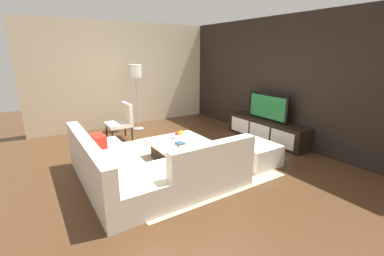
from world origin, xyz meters
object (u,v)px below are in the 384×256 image
Objects in this scene: sectional_couch at (143,169)px; coffee_table at (180,150)px; media_console at (266,130)px; fruit_bowl at (179,135)px; floor_lamp at (135,75)px; television at (268,107)px; ottoman at (257,154)px; book_stack at (180,144)px; accent_chair_near at (122,119)px.

sectional_couch is 2.26× the size of coffee_table.
media_console is 2.22m from fruit_bowl.
coffee_table is 0.62× the size of floor_lamp.
sectional_couch is (0.51, -3.30, -0.53)m from television.
media_console reaches higher than ottoman.
television is at bearing 98.71° from sectional_couch.
book_stack is (-0.75, -1.20, 0.21)m from ottoman.
television reaches higher than accent_chair_near.
book_stack is (2.03, 0.40, -0.08)m from accent_chair_near.
ottoman is at bearing 16.13° from floor_lamp.
floor_lamp is 7.93× the size of book_stack.
television is 2.38m from coffee_table.
accent_chair_near reaches higher than media_console.
accent_chair_near is at bearing -124.21° from television.
book_stack is (0.22, -0.11, 0.21)m from coffee_table.
coffee_table is (-0.10, -2.30, -0.05)m from media_console.
coffee_table is at bearing -92.49° from television.
fruit_bowl is (-0.79, 1.11, 0.15)m from sectional_couch.
book_stack reaches higher than ottoman.
media_console is at bearing -90.00° from television.
sectional_couch is at bearing -81.29° from television.
television is at bearing 82.68° from fruit_bowl.
floor_lamp is 6.12× the size of fruit_bowl.
fruit_bowl is 1.30× the size of book_stack.
ottoman is (0.87, -1.21, -0.61)m from television.
floor_lamp reaches higher than coffee_table.
floor_lamp is (-2.52, -2.19, 1.20)m from media_console.
accent_chair_near reaches higher than book_stack.
ottoman is at bearing 22.53° from accent_chair_near.
media_console is at bearing 48.38° from accent_chair_near.
book_stack is (2.64, -0.22, -1.04)m from floor_lamp.
ottoman is 2.50× the size of fruit_bowl.
book_stack is at bearing -4.74° from floor_lamp.
floor_lamp reaches higher than ottoman.
ottoman is 3.24× the size of book_stack.
sectional_couch is at bearing -99.92° from ottoman.
sectional_couch is at bearing -18.86° from accent_chair_near.
fruit_bowl is (-0.28, -2.19, 0.18)m from media_console.
accent_chair_near is (-1.81, -0.51, 0.29)m from coffee_table.
coffee_table is 1.52× the size of ottoman.
book_stack is (0.12, -2.41, 0.16)m from media_console.
accent_chair_near reaches higher than sectional_couch.
media_console is 3.41m from accent_chair_near.
accent_chair_near is at bearing -164.14° from coffee_table.
accent_chair_near is (-1.91, -2.81, 0.24)m from media_console.
media_console is 0.56m from television.
fruit_bowl is (2.24, -0.00, -1.02)m from floor_lamp.
floor_lamp is at bearing 127.06° from accent_chair_near.
media_console is 1.98× the size of coffee_table.
book_stack is at bearing -28.03° from fruit_bowl.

